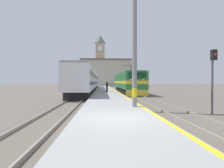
% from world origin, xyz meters
% --- Properties ---
extents(ground_plane, '(200.00, 200.00, 0.00)m').
position_xyz_m(ground_plane, '(0.00, 30.00, 0.00)').
color(ground_plane, '#60564C').
extents(platform, '(3.98, 140.00, 0.34)m').
position_xyz_m(platform, '(0.00, 25.00, 0.17)').
color(platform, '#999999').
rests_on(platform, ground).
extents(rail_track_near, '(2.84, 140.00, 0.16)m').
position_xyz_m(rail_track_near, '(3.77, 25.00, 0.03)').
color(rail_track_near, '#60564C').
rests_on(rail_track_near, ground).
extents(rail_track_far, '(2.84, 140.00, 0.16)m').
position_xyz_m(rail_track_far, '(-3.33, 25.00, 0.03)').
color(rail_track_far, '#60564C').
rests_on(rail_track_far, ground).
extents(locomotive_train, '(2.92, 19.28, 4.45)m').
position_xyz_m(locomotive_train, '(3.77, 23.54, 1.78)').
color(locomotive_train, black).
rests_on(locomotive_train, ground).
extents(passenger_train, '(2.92, 43.71, 3.94)m').
position_xyz_m(passenger_train, '(-3.33, 30.65, 2.12)').
color(passenger_train, black).
rests_on(passenger_train, ground).
extents(catenary_mast, '(2.70, 0.32, 8.23)m').
position_xyz_m(catenary_mast, '(1.44, 3.30, 4.38)').
color(catenary_mast, gray).
rests_on(catenary_mast, platform).
extents(person_on_platform, '(0.34, 0.34, 1.84)m').
position_xyz_m(person_on_platform, '(0.10, 20.52, 1.31)').
color(person_on_platform, '#23232D').
rests_on(person_on_platform, platform).
extents(second_waiting_passenger, '(0.34, 0.34, 1.64)m').
position_xyz_m(second_waiting_passenger, '(0.12, 19.33, 1.19)').
color(second_waiting_passenger, '#23232D').
rests_on(second_waiting_passenger, platform).
extents(clock_tower, '(5.01, 5.01, 23.37)m').
position_xyz_m(clock_tower, '(-1.44, 73.05, 12.49)').
color(clock_tower, tan).
rests_on(clock_tower, ground).
extents(station_building, '(22.41, 7.38, 11.41)m').
position_xyz_m(station_building, '(1.65, 66.44, 5.73)').
color(station_building, '#B7B2A3').
rests_on(station_building, ground).
extents(signal_post, '(0.30, 0.39, 3.80)m').
position_xyz_m(signal_post, '(5.82, 2.13, 2.56)').
color(signal_post, '#4C4C51').
rests_on(signal_post, ground).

